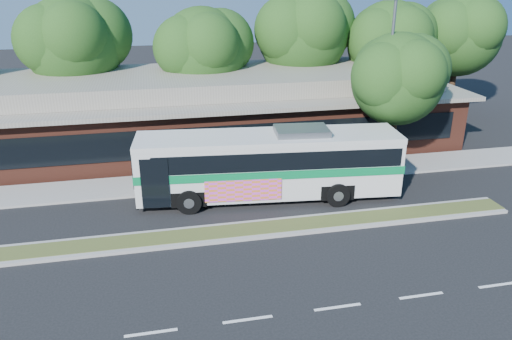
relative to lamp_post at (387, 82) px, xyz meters
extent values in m
plane|color=black|center=(-9.56, -6.00, -4.90)|extent=(120.00, 120.00, 0.00)
cube|color=#384B1F|center=(-9.56, -5.40, -4.83)|extent=(26.00, 1.10, 0.15)
cube|color=gray|center=(-9.56, 0.40, -4.84)|extent=(44.00, 2.60, 0.12)
cube|color=#5A281C|center=(-9.56, 7.00, -3.30)|extent=(32.00, 10.00, 3.20)
cube|color=gray|center=(-9.56, 7.00, -1.58)|extent=(33.20, 11.20, 0.24)
cube|color=gray|center=(-9.56, 7.00, -0.95)|extent=(30.00, 8.00, 1.00)
cube|color=black|center=(-9.56, 1.97, -3.20)|extent=(30.00, 0.06, 1.60)
cylinder|color=slate|center=(0.04, 0.00, -0.40)|extent=(0.16, 0.16, 9.00)
cylinder|color=black|center=(-16.56, 10.00, -2.80)|extent=(0.44, 0.44, 4.20)
sphere|color=#1D4015|center=(-16.56, 10.00, 1.10)|extent=(6.00, 6.00, 6.00)
sphere|color=#1D4015|center=(-15.21, 10.45, 1.58)|extent=(4.68, 4.68, 4.68)
cylinder|color=black|center=(-8.56, 9.00, -3.01)|extent=(0.44, 0.44, 3.78)
sphere|color=#1D4015|center=(-8.56, 9.00, 0.56)|extent=(5.60, 5.60, 5.60)
sphere|color=#1D4015|center=(-7.30, 9.42, 1.00)|extent=(4.37, 4.37, 4.37)
cylinder|color=black|center=(-1.56, 10.00, -2.70)|extent=(0.44, 0.44, 4.41)
sphere|color=#1D4015|center=(-1.56, 10.00, 1.37)|extent=(6.20, 6.20, 6.20)
sphere|color=#1D4015|center=(-0.17, 10.46, 1.86)|extent=(4.84, 4.84, 4.84)
cylinder|color=black|center=(4.44, 9.00, -2.97)|extent=(0.44, 0.44, 3.86)
sphere|color=#1D4015|center=(4.44, 9.00, 0.70)|extent=(5.80, 5.80, 5.80)
sphere|color=#1D4015|center=(5.74, 9.43, 1.16)|extent=(4.52, 4.52, 4.52)
cylinder|color=black|center=(10.44, 10.00, -2.85)|extent=(0.44, 0.44, 4.12)
sphere|color=#1D4015|center=(10.44, 10.00, 1.01)|extent=(6.00, 6.00, 6.00)
sphere|color=#1D4015|center=(11.79, 10.45, 1.49)|extent=(4.68, 4.68, 4.68)
cube|color=silver|center=(-6.81, -2.20, -3.14)|extent=(12.49, 3.81, 2.83)
cube|color=black|center=(-6.50, -2.23, -2.58)|extent=(11.52, 3.76, 0.85)
cube|color=silver|center=(-6.81, -2.20, -1.85)|extent=(12.51, 3.83, 0.27)
cube|color=#047039|center=(-6.81, -2.20, -3.23)|extent=(12.56, 3.88, 0.39)
cube|color=black|center=(-12.94, -1.59, -2.80)|extent=(0.29, 2.29, 1.75)
cube|color=black|center=(-0.67, -2.81, -2.47)|extent=(0.27, 2.14, 1.13)
cube|color=#D73FCF|center=(-8.26, -3.40, -3.88)|extent=(3.47, 0.39, 1.02)
cube|color=slate|center=(-5.28, -2.35, -1.58)|extent=(2.61, 1.87, 0.31)
cylinder|color=black|center=(-10.70, -3.11, -4.34)|extent=(1.16, 0.48, 1.13)
cylinder|color=black|center=(-10.45, -0.55, -4.34)|extent=(1.16, 0.48, 1.13)
cylinder|color=black|center=(-3.87, -3.78, -4.34)|extent=(1.16, 0.48, 1.13)
cylinder|color=black|center=(-3.62, -1.22, -4.34)|extent=(1.16, 0.48, 1.13)
cylinder|color=black|center=(0.67, 0.20, -3.13)|extent=(0.44, 0.44, 3.55)
sphere|color=#1D4015|center=(0.67, 0.20, 0.09)|extent=(4.83, 4.83, 4.83)
sphere|color=#1D4015|center=(1.76, 0.56, 0.48)|extent=(3.77, 3.77, 3.77)
camera|label=1|loc=(-11.99, -23.64, 5.31)|focal=35.00mm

